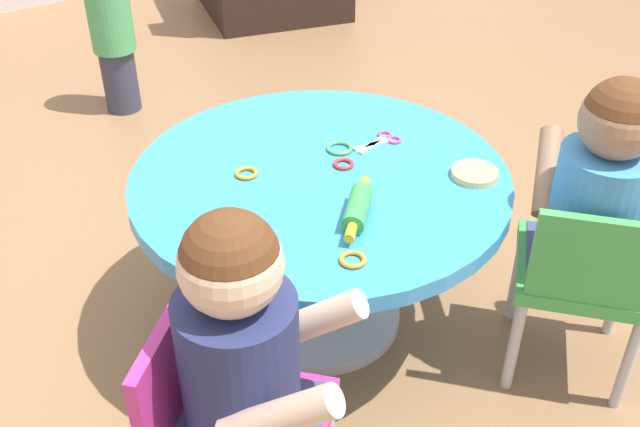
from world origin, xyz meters
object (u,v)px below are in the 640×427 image
object	(u,v)px
seated_child_right	(602,186)
rolling_pin	(358,208)
child_chair_right	(582,275)
toddler_standing	(111,25)
seated_child_left	(240,341)
craft_scissors	(382,141)
child_chair_left	(227,425)
craft_table	(320,210)

from	to	relation	value
seated_child_right	rolling_pin	bearing A→B (deg)	150.37
child_chair_right	toddler_standing	bearing A→B (deg)	101.27
seated_child_left	craft_scissors	xyz separation A→B (m)	(0.68, 0.49, -0.06)
child_chair_left	child_chair_right	bearing A→B (deg)	-4.53
child_chair_right	toddler_standing	xyz separation A→B (m)	(-0.40, 2.00, 0.05)
child_chair_left	craft_scissors	size ratio (longest dim) A/B	3.89
seated_child_left	child_chair_right	world-z (taller)	seated_child_left
seated_child_right	craft_scissors	world-z (taller)	seated_child_right
seated_child_right	toddler_standing	world-z (taller)	seated_child_right
seated_child_right	craft_table	bearing A→B (deg)	133.46
toddler_standing	rolling_pin	distance (m)	1.71
child_chair_right	rolling_pin	xyz separation A→B (m)	(-0.44, 0.30, 0.19)
rolling_pin	seated_child_left	bearing A→B (deg)	-149.27
child_chair_right	toddler_standing	size ratio (longest dim) A/B	0.80
child_chair_right	toddler_standing	distance (m)	2.04
craft_table	seated_child_left	xyz separation A→B (m)	(-0.46, -0.45, 0.17)
seated_child_right	rolling_pin	size ratio (longest dim) A/B	2.85
child_chair_left	seated_child_left	bearing A→B (deg)	-45.87
seated_child_left	craft_scissors	size ratio (longest dim) A/B	3.70
seated_child_right	craft_scissors	size ratio (longest dim) A/B	3.70
craft_scissors	seated_child_left	bearing A→B (deg)	-143.93
child_chair_left	rolling_pin	bearing A→B (deg)	26.34
seated_child_right	child_chair_left	bearing A→B (deg)	177.29
craft_table	child_chair_left	distance (m)	0.65
child_chair_left	toddler_standing	distance (m)	1.99
rolling_pin	craft_scissors	bearing A→B (deg)	43.71
craft_table	child_chair_left	size ratio (longest dim) A/B	1.72
child_chair_left	rolling_pin	distance (m)	0.54
craft_table	child_chair_left	bearing A→B (deg)	-138.96
child_chair_left	craft_scissors	world-z (taller)	child_chair_left
craft_table	rolling_pin	world-z (taller)	rolling_pin
toddler_standing	craft_scissors	distance (m)	1.48
craft_table	rolling_pin	size ratio (longest dim) A/B	5.16
child_chair_left	toddler_standing	size ratio (longest dim) A/B	0.80
seated_child_left	child_chair_right	bearing A→B (deg)	-2.79
child_chair_left	craft_scissors	distance (m)	0.86
child_chair_left	craft_scissors	xyz separation A→B (m)	(0.70, 0.46, 0.17)
seated_child_left	craft_scissors	bearing A→B (deg)	36.07
toddler_standing	seated_child_left	bearing A→B (deg)	-103.53
craft_table	craft_scissors	xyz separation A→B (m)	(0.22, 0.04, 0.11)
child_chair_left	toddler_standing	world-z (taller)	toddler_standing
child_chair_right	craft_scissors	distance (m)	0.59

